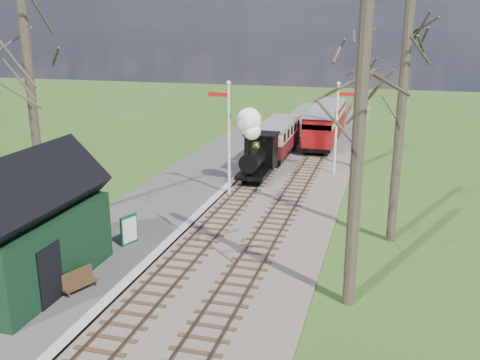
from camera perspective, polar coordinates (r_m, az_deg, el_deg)
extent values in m
ellipsoid|color=#385B23|center=(81.06, -8.53, -0.98)|extent=(57.60, 36.00, 16.20)
ellipsoid|color=#385B23|center=(80.16, 16.74, -4.18)|extent=(70.40, 44.00, 19.80)
ellipsoid|color=#385B23|center=(85.72, 4.72, -1.04)|extent=(64.00, 40.00, 18.00)
cube|color=brown|center=(34.17, 4.99, 1.05)|extent=(8.00, 60.00, 0.10)
cube|color=brown|center=(34.52, 2.06, 1.41)|extent=(0.07, 60.00, 0.12)
cube|color=brown|center=(34.30, 3.68, 1.29)|extent=(0.07, 60.00, 0.12)
cube|color=#38281C|center=(34.42, 2.86, 1.28)|extent=(1.60, 60.00, 0.09)
cube|color=brown|center=(34.02, 6.31, 1.09)|extent=(0.07, 60.00, 0.12)
cube|color=brown|center=(33.88, 7.98, 0.97)|extent=(0.07, 60.00, 0.12)
cube|color=#38281C|center=(33.96, 7.14, 0.96)|extent=(1.60, 60.00, 0.09)
cube|color=#474442|center=(28.17, -7.80, -2.27)|extent=(5.00, 44.00, 0.20)
cube|color=#B2AD9E|center=(27.36, -3.37, -2.69)|extent=(0.40, 44.00, 0.21)
cube|color=black|center=(20.00, -21.59, -6.89)|extent=(3.00, 6.00, 2.60)
cube|color=black|center=(19.39, -22.16, -1.84)|extent=(3.25, 6.30, 3.25)
cube|color=black|center=(18.54, -19.55, -9.54)|extent=(0.06, 1.20, 2.00)
cylinder|color=silver|center=(28.27, -1.19, 4.05)|extent=(0.14, 0.14, 6.00)
sphere|color=silver|center=(27.78, -1.22, 10.31)|extent=(0.24, 0.24, 0.24)
cube|color=#B7140F|center=(28.01, -2.31, 9.11)|extent=(1.10, 0.08, 0.22)
cube|color=black|center=(28.01, -1.20, 6.85)|extent=(0.18, 0.06, 0.30)
cylinder|color=silver|center=(33.16, 10.22, 5.17)|extent=(0.14, 0.14, 5.50)
sphere|color=silver|center=(32.75, 10.47, 10.07)|extent=(0.24, 0.24, 0.24)
cube|color=#B7140F|center=(32.77, 11.38, 8.97)|extent=(1.10, 0.08, 0.22)
cube|color=black|center=(32.97, 10.32, 7.13)|extent=(0.18, 0.06, 0.30)
cylinder|color=#382D23|center=(24.59, -21.23, 7.04)|extent=(0.41, 0.41, 11.00)
cylinder|color=#382D23|center=(16.72, 12.60, 5.63)|extent=(0.42, 0.42, 12.00)
cylinder|color=#382D23|center=(22.78, 16.69, 5.53)|extent=(0.40, 0.40, 10.00)
cylinder|color=#382D23|center=(34.77, 12.69, 8.46)|extent=(0.39, 0.39, 9.00)
cube|color=slate|center=(47.68, 7.04, 6.19)|extent=(12.60, 0.02, 0.01)
cube|color=slate|center=(47.73, 7.03, 5.83)|extent=(12.60, 0.02, 0.02)
cylinder|color=slate|center=(47.72, 7.03, 5.89)|extent=(0.08, 0.08, 1.00)
cube|color=black|center=(31.75, 1.79, 1.02)|extent=(1.66, 3.90, 0.24)
cylinder|color=black|center=(30.98, 1.54, 2.31)|extent=(1.07, 2.53, 1.07)
cube|color=black|center=(32.62, 2.30, 3.19)|extent=(1.75, 1.56, 1.95)
cylinder|color=black|center=(29.86, 1.09, 3.51)|extent=(0.27, 0.27, 0.78)
sphere|color=#B59535|center=(31.10, 1.68, 3.66)|extent=(0.51, 0.51, 0.51)
sphere|color=white|center=(29.65, 1.29, 5.25)|extent=(0.97, 0.97, 0.97)
sphere|color=white|center=(29.68, 0.96, 6.41)|extent=(1.36, 1.36, 1.36)
cylinder|color=black|center=(30.82, 0.36, 0.31)|extent=(0.10, 0.62, 0.62)
cylinder|color=black|center=(30.58, 2.16, 0.17)|extent=(0.10, 0.62, 0.62)
cube|color=black|center=(37.45, 4.02, 3.19)|extent=(1.85, 6.82, 0.29)
cube|color=#511216|center=(37.33, 4.03, 4.07)|extent=(1.95, 6.82, 0.88)
cube|color=beige|center=(37.15, 4.06, 5.39)|extent=(1.95, 6.82, 0.88)
cube|color=slate|center=(37.06, 4.08, 6.13)|extent=(2.05, 7.02, 0.12)
cube|color=black|center=(40.03, 8.59, 3.93)|extent=(1.98, 5.21, 0.31)
cube|color=maroon|center=(39.90, 8.63, 4.81)|extent=(2.08, 5.21, 0.94)
cube|color=beige|center=(39.73, 8.68, 6.14)|extent=(2.08, 5.21, 0.94)
cube|color=slate|center=(39.64, 8.72, 6.88)|extent=(2.19, 5.42, 0.13)
cube|color=black|center=(45.39, 9.50, 5.34)|extent=(1.98, 5.21, 0.31)
cube|color=maroon|center=(45.27, 9.54, 6.12)|extent=(2.08, 5.21, 0.94)
cube|color=beige|center=(45.12, 9.59, 7.29)|extent=(2.08, 5.21, 0.94)
cube|color=slate|center=(45.05, 9.62, 7.94)|extent=(2.19, 5.42, 0.13)
cube|color=#0E4521|center=(22.62, -11.76, -5.21)|extent=(0.38, 0.84, 1.26)
cube|color=silver|center=(22.58, -11.68, -5.24)|extent=(0.28, 0.71, 1.03)
cube|color=#472F19|center=(19.41, -16.69, -10.66)|extent=(0.81, 1.32, 0.05)
cube|color=#472F19|center=(19.43, -17.04, -9.86)|extent=(0.52, 1.20, 0.55)
cube|color=#472F19|center=(18.99, -17.19, -11.73)|extent=(0.05, 0.05, 0.18)
cube|color=#472F19|center=(19.94, -16.16, -10.25)|extent=(0.05, 0.05, 0.18)
imported|color=#1B1E31|center=(20.91, -15.80, -7.10)|extent=(0.47, 0.59, 1.41)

